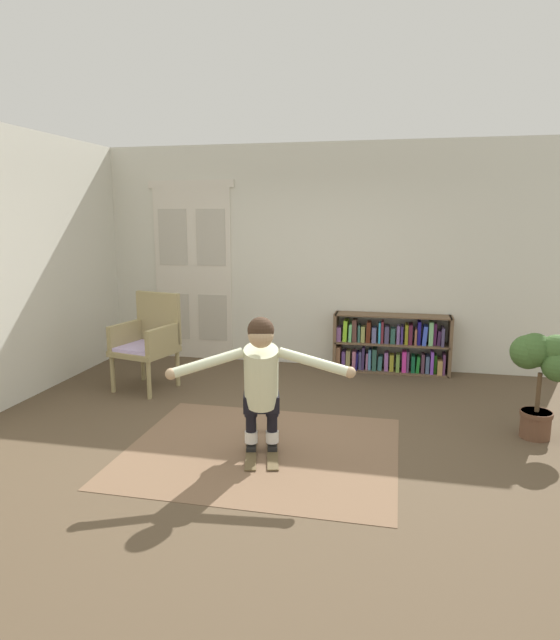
{
  "coord_description": "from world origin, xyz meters",
  "views": [
    {
      "loc": [
        0.99,
        -4.55,
        1.98
      ],
      "look_at": [
        -0.05,
        0.2,
        1.05
      ],
      "focal_mm": 30.62,
      "sensor_mm": 36.0,
      "label": 1
    }
  ],
  "objects_px": {
    "skis_pair": "(262,446)",
    "person_skier": "(261,375)",
    "bookshelf": "(390,346)",
    "potted_plant": "(541,366)",
    "wicker_chair": "(149,339)"
  },
  "relations": [
    {
      "from": "skis_pair",
      "to": "person_skier",
      "type": "distance_m",
      "value": 0.71
    },
    {
      "from": "bookshelf",
      "to": "skis_pair",
      "type": "height_order",
      "value": "bookshelf"
    },
    {
      "from": "bookshelf",
      "to": "person_skier",
      "type": "height_order",
      "value": "person_skier"
    },
    {
      "from": "potted_plant",
      "to": "skis_pair",
      "type": "xyz_separation_m",
      "value": [
        -2.37,
        -0.82,
        -0.64
      ]
    },
    {
      "from": "wicker_chair",
      "to": "skis_pair",
      "type": "bearing_deg",
      "value": -39.43
    },
    {
      "from": "skis_pair",
      "to": "wicker_chair",
      "type": "bearing_deg",
      "value": 140.57
    },
    {
      "from": "wicker_chair",
      "to": "person_skier",
      "type": "xyz_separation_m",
      "value": [
        1.74,
        -1.56,
        0.13
      ]
    },
    {
      "from": "bookshelf",
      "to": "skis_pair",
      "type": "distance_m",
      "value": 2.87
    },
    {
      "from": "wicker_chair",
      "to": "potted_plant",
      "type": "relative_size",
      "value": 1.15
    },
    {
      "from": "bookshelf",
      "to": "potted_plant",
      "type": "relative_size",
      "value": 1.54
    },
    {
      "from": "potted_plant",
      "to": "person_skier",
      "type": "bearing_deg",
      "value": -157.34
    },
    {
      "from": "bookshelf",
      "to": "potted_plant",
      "type": "xyz_separation_m",
      "value": [
        1.34,
        -1.84,
        0.32
      ]
    },
    {
      "from": "bookshelf",
      "to": "person_skier",
      "type": "distance_m",
      "value": 3.01
    },
    {
      "from": "potted_plant",
      "to": "wicker_chair",
      "type": "bearing_deg",
      "value": 171.89
    },
    {
      "from": "wicker_chair",
      "to": "potted_plant",
      "type": "bearing_deg",
      "value": -8.11
    }
  ]
}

